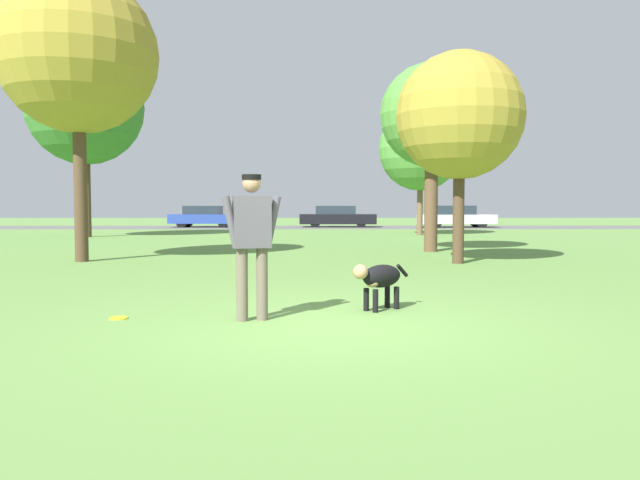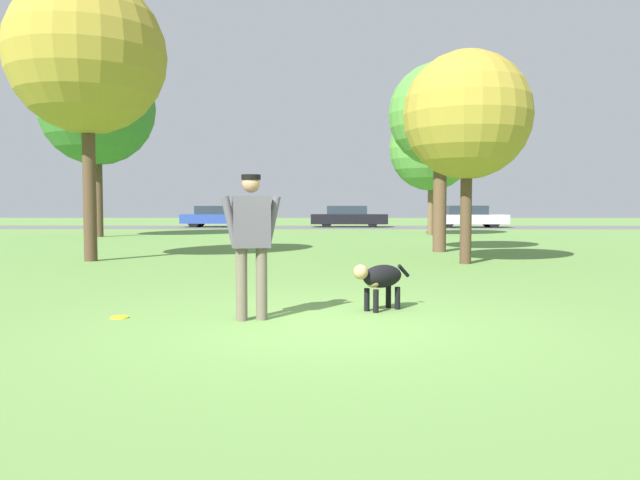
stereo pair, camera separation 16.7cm
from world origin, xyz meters
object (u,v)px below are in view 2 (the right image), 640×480
Objects in this scene: dog at (380,278)px; person at (251,234)px; tree_mid_center at (441,116)px; parked_car_black at (349,217)px; tree_far_right at (431,149)px; tree_near_right at (467,116)px; parked_car_blue at (216,217)px; parked_car_silver at (468,217)px; tree_far_left at (97,108)px; frisbee at (120,317)px; tree_near_left at (87,56)px.

person is at bearing -16.74° from dog.
parked_car_black is (-1.89, 20.16, -3.20)m from tree_mid_center.
tree_far_right is at bearing -141.68° from dog.
tree_far_right is at bearing 83.93° from tree_near_right.
tree_mid_center is at bearing -97.90° from tree_far_right.
parked_car_silver is at bearing 0.26° from parked_car_blue.
tree_far_left is at bearing 99.63° from person.
parked_car_blue is (-5.91, 30.68, -0.34)m from person.
tree_far_left reaches higher than tree_near_right.
tree_near_right is at bearing 51.18° from frisbee.
tree_far_right is 1.34× the size of parked_car_blue.
tree_far_right reaches higher than tree_mid_center.
parked_car_blue is 8.05m from parked_car_black.
dog is 0.19× the size of parked_car_blue.
tree_far_left is 17.60m from tree_near_right.
parked_car_blue is at bearing 76.36° from tree_far_left.
parked_car_silver is (17.94, 11.15, -4.72)m from tree_far_left.
frisbee is at bearing -30.37° from dog.
tree_near_right is 0.72× the size of tree_near_left.
tree_near_left reaches higher than tree_mid_center.
parked_car_black is at bearing 94.39° from tree_near_right.
person is 21.54m from tree_far_right.
frisbee is at bearing -94.02° from parked_car_black.
tree_far_left reaches higher than tree_far_right.
dog is 0.17× the size of parked_car_black.
parked_car_silver reaches higher than parked_car_black.
tree_far_right reaches higher than parked_car_blue.
tree_near_right reaches higher than parked_car_blue.
tree_far_right is 10.11m from tree_mid_center.
tree_near_right reaches higher than frisbee.
tree_mid_center reaches higher than person.
parked_car_black is (2.14, 30.80, -0.35)m from person.
tree_near_right is 1.06× the size of parked_car_silver.
parked_car_blue is at bearing 85.81° from person.
dog is 0.15× the size of tree_mid_center.
person reaches higher than frisbee.
tree_near_right is (2.45, 6.32, 2.90)m from dog.
tree_far_right is 16.61m from tree_near_left.
tree_far_right is at bearing -69.22° from parked_car_black.
tree_near_right is at bearing -103.29° from parked_car_silver.
tree_near_left is 1.42× the size of parked_car_black.
tree_near_left is at bearing -160.66° from tree_mid_center.
dog is 7.37m from tree_near_right.
person reaches higher than parked_car_silver.
parked_car_black is (8.05, 0.12, -0.01)m from parked_car_blue.
parked_car_black is at bearing 70.93° from person.
parked_car_black reaches higher than dog.
tree_mid_center is 0.69× the size of tree_far_left.
person is at bearing -91.13° from parked_car_black.
tree_near_left is at bearing -103.65° from parked_car_black.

